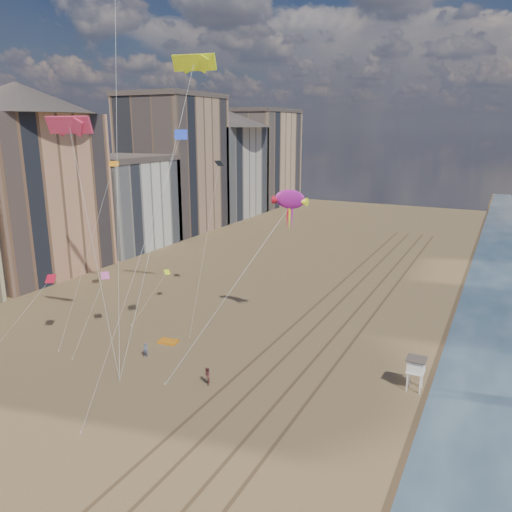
% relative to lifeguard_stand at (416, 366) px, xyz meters
% --- Properties ---
extents(wet_sand, '(260.00, 260.00, 0.00)m').
position_rel_lifeguard_stand_xyz_m(wet_sand, '(5.26, 16.40, -2.27)').
color(wet_sand, '#42301E').
rests_on(wet_sand, ground).
extents(tracks, '(7.68, 120.00, 0.01)m').
position_rel_lifeguard_stand_xyz_m(tracks, '(-11.19, 6.40, -2.27)').
color(tracks, brown).
rests_on(tracks, ground).
extents(buildings, '(34.72, 131.35, 29.00)m').
position_rel_lifeguard_stand_xyz_m(buildings, '(-59.47, 41.99, 11.28)').
color(buildings, '#C6B284').
rests_on(buildings, ground).
extents(lifeguard_stand, '(1.63, 1.63, 2.95)m').
position_rel_lifeguard_stand_xyz_m(lifeguard_stand, '(0.00, 0.00, 0.00)').
color(lifeguard_stand, white).
rests_on(lifeguard_stand, ground).
extents(grounded_kite, '(2.18, 1.56, 0.23)m').
position_rel_lifeguard_stand_xyz_m(grounded_kite, '(-24.95, -1.68, -2.16)').
color(grounded_kite, orange).
rests_on(grounded_kite, ground).
extents(show_kite, '(4.59, 8.01, 21.33)m').
position_rel_lifeguard_stand_xyz_m(show_kite, '(-14.56, 6.05, 12.61)').
color(show_kite, '#A61991').
rests_on(show_kite, ground).
extents(kite_flyer_a, '(0.63, 0.53, 1.49)m').
position_rel_lifeguard_stand_xyz_m(kite_flyer_a, '(-24.80, -5.52, -1.53)').
color(kite_flyer_a, slate).
rests_on(kite_flyer_a, ground).
extents(kite_flyer_b, '(0.99, 1.01, 1.64)m').
position_rel_lifeguard_stand_xyz_m(kite_flyer_b, '(-16.51, -7.37, -1.45)').
color(kite_flyer_b, brown).
rests_on(kite_flyer_b, ground).
extents(parafoils, '(10.03, 13.20, 15.73)m').
position_rel_lifeguard_stand_xyz_m(parafoils, '(-26.56, -3.12, 27.57)').
color(parafoils, black).
rests_on(parafoils, ground).
extents(small_kites, '(17.76, 18.33, 18.14)m').
position_rel_lifeguard_stand_xyz_m(small_kites, '(-29.30, -0.34, 11.66)').
color(small_kites, red).
rests_on(small_kites, ground).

